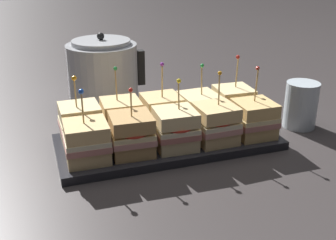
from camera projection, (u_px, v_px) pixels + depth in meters
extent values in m
plane|color=#383333|center=(168.00, 146.00, 0.93)|extent=(6.00, 6.00, 0.00)
cube|color=#232328|center=(168.00, 143.00, 0.93)|extent=(0.48, 0.21, 0.01)
cube|color=#232328|center=(168.00, 140.00, 0.93)|extent=(0.48, 0.21, 0.01)
cube|color=#DBB77A|center=(88.00, 153.00, 0.83)|extent=(0.08, 0.08, 0.03)
cube|color=tan|center=(87.00, 144.00, 0.82)|extent=(0.09, 0.09, 0.01)
cube|color=beige|center=(86.00, 139.00, 0.81)|extent=(0.09, 0.09, 0.01)
cube|color=#E8C281|center=(86.00, 130.00, 0.81)|extent=(0.08, 0.08, 0.03)
cylinder|color=tan|center=(83.00, 110.00, 0.79)|extent=(0.00, 0.00, 0.07)
sphere|color=blue|center=(81.00, 92.00, 0.78)|extent=(0.01, 0.01, 0.01)
cube|color=tan|center=(132.00, 147.00, 0.85)|extent=(0.09, 0.09, 0.03)
cube|color=tan|center=(132.00, 138.00, 0.85)|extent=(0.09, 0.09, 0.01)
cube|color=beige|center=(131.00, 133.00, 0.84)|extent=(0.09, 0.09, 0.01)
cylinder|color=red|center=(133.00, 132.00, 0.83)|extent=(0.06, 0.06, 0.00)
cube|color=tan|center=(131.00, 122.00, 0.83)|extent=(0.09, 0.09, 0.03)
cylinder|color=tan|center=(131.00, 105.00, 0.81)|extent=(0.00, 0.00, 0.07)
sphere|color=red|center=(131.00, 90.00, 0.80)|extent=(0.01, 0.01, 0.01)
cube|color=beige|center=(176.00, 141.00, 0.88)|extent=(0.08, 0.08, 0.03)
cube|color=#B26B60|center=(176.00, 132.00, 0.87)|extent=(0.09, 0.09, 0.01)
cube|color=beige|center=(176.00, 127.00, 0.87)|extent=(0.09, 0.09, 0.01)
cylinder|color=red|center=(178.00, 127.00, 0.85)|extent=(0.06, 0.06, 0.00)
cube|color=beige|center=(176.00, 117.00, 0.86)|extent=(0.08, 0.08, 0.03)
cylinder|color=tan|center=(179.00, 97.00, 0.85)|extent=(0.00, 0.01, 0.07)
sphere|color=yellow|center=(179.00, 81.00, 0.84)|extent=(0.01, 0.01, 0.01)
cube|color=#DBB77A|center=(215.00, 135.00, 0.91)|extent=(0.08, 0.08, 0.03)
cube|color=tan|center=(215.00, 127.00, 0.90)|extent=(0.09, 0.09, 0.01)
cube|color=beige|center=(215.00, 122.00, 0.89)|extent=(0.09, 0.09, 0.01)
cylinder|color=red|center=(218.00, 121.00, 0.88)|extent=(0.05, 0.05, 0.00)
cube|color=#E8C281|center=(216.00, 112.00, 0.88)|extent=(0.08, 0.08, 0.03)
cylinder|color=tan|center=(219.00, 91.00, 0.87)|extent=(0.00, 0.01, 0.08)
sphere|color=orange|center=(220.00, 73.00, 0.86)|extent=(0.01, 0.01, 0.01)
cube|color=tan|center=(253.00, 129.00, 0.93)|extent=(0.08, 0.08, 0.03)
cube|color=tan|center=(254.00, 121.00, 0.93)|extent=(0.09, 0.09, 0.01)
cube|color=beige|center=(254.00, 116.00, 0.92)|extent=(0.09, 0.09, 0.01)
cube|color=#E0B771|center=(255.00, 108.00, 0.91)|extent=(0.08, 0.08, 0.03)
cylinder|color=tan|center=(256.00, 87.00, 0.90)|extent=(0.00, 0.01, 0.09)
sphere|color=red|center=(258.00, 68.00, 0.89)|extent=(0.01, 0.01, 0.01)
cube|color=beige|center=(81.00, 135.00, 0.91)|extent=(0.08, 0.08, 0.03)
cube|color=tan|center=(81.00, 127.00, 0.90)|extent=(0.09, 0.09, 0.01)
cube|color=beige|center=(80.00, 122.00, 0.89)|extent=(0.09, 0.09, 0.01)
cylinder|color=red|center=(81.00, 121.00, 0.88)|extent=(0.06, 0.06, 0.00)
cube|color=beige|center=(79.00, 112.00, 0.89)|extent=(0.08, 0.08, 0.03)
cylinder|color=tan|center=(75.00, 95.00, 0.86)|extent=(0.00, 0.01, 0.07)
sphere|color=orange|center=(74.00, 78.00, 0.85)|extent=(0.01, 0.01, 0.01)
cube|color=#DBB77A|center=(122.00, 130.00, 0.93)|extent=(0.08, 0.08, 0.03)
cube|color=tan|center=(121.00, 121.00, 0.93)|extent=(0.09, 0.09, 0.01)
cube|color=beige|center=(121.00, 117.00, 0.92)|extent=(0.09, 0.09, 0.01)
cylinder|color=red|center=(123.00, 116.00, 0.91)|extent=(0.05, 0.05, 0.00)
cube|color=#E8C281|center=(121.00, 107.00, 0.91)|extent=(0.08, 0.08, 0.03)
cylinder|color=tan|center=(116.00, 86.00, 0.90)|extent=(0.00, 0.01, 0.08)
sphere|color=green|center=(115.00, 69.00, 0.89)|extent=(0.01, 0.01, 0.01)
cube|color=#DBB77A|center=(162.00, 124.00, 0.96)|extent=(0.08, 0.08, 0.03)
cube|color=#B26B60|center=(161.00, 116.00, 0.95)|extent=(0.09, 0.09, 0.01)
cube|color=beige|center=(161.00, 112.00, 0.95)|extent=(0.08, 0.08, 0.01)
cylinder|color=red|center=(163.00, 111.00, 0.93)|extent=(0.05, 0.05, 0.00)
cube|color=#E8C281|center=(161.00, 102.00, 0.94)|extent=(0.08, 0.08, 0.03)
cylinder|color=tan|center=(161.00, 83.00, 0.91)|extent=(0.00, 0.01, 0.09)
sphere|color=purple|center=(161.00, 64.00, 0.90)|extent=(0.01, 0.01, 0.01)
cube|color=beige|center=(198.00, 120.00, 0.98)|extent=(0.09, 0.09, 0.03)
cube|color=tan|center=(198.00, 112.00, 0.98)|extent=(0.09, 0.09, 0.01)
cube|color=beige|center=(199.00, 108.00, 0.97)|extent=(0.09, 0.09, 0.01)
cube|color=beige|center=(199.00, 100.00, 0.97)|extent=(0.09, 0.09, 0.03)
cylinder|color=tan|center=(202.00, 82.00, 0.95)|extent=(0.00, 0.01, 0.08)
sphere|color=green|center=(202.00, 66.00, 0.93)|extent=(0.01, 0.01, 0.01)
cube|color=beige|center=(232.00, 115.00, 1.01)|extent=(0.09, 0.09, 0.03)
cube|color=#B26B60|center=(233.00, 107.00, 1.01)|extent=(0.09, 0.09, 0.01)
cube|color=beige|center=(233.00, 103.00, 1.00)|extent=(0.09, 0.09, 0.01)
cylinder|color=red|center=(236.00, 102.00, 0.99)|extent=(0.05, 0.05, 0.00)
cube|color=beige|center=(234.00, 94.00, 0.99)|extent=(0.09, 0.09, 0.03)
cylinder|color=tan|center=(237.00, 74.00, 0.98)|extent=(0.00, 0.01, 0.08)
sphere|color=red|center=(238.00, 57.00, 0.97)|extent=(0.01, 0.01, 0.01)
cylinder|color=#B7BABF|center=(103.00, 74.00, 1.17)|extent=(0.19, 0.19, 0.16)
cylinder|color=#B7BABF|center=(101.00, 42.00, 1.13)|extent=(0.16, 0.16, 0.01)
sphere|color=black|center=(101.00, 36.00, 1.13)|extent=(0.02, 0.02, 0.02)
cube|color=black|center=(141.00, 67.00, 1.19)|extent=(0.02, 0.02, 0.10)
cylinder|color=silver|center=(302.00, 105.00, 1.01)|extent=(0.08, 0.08, 0.11)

